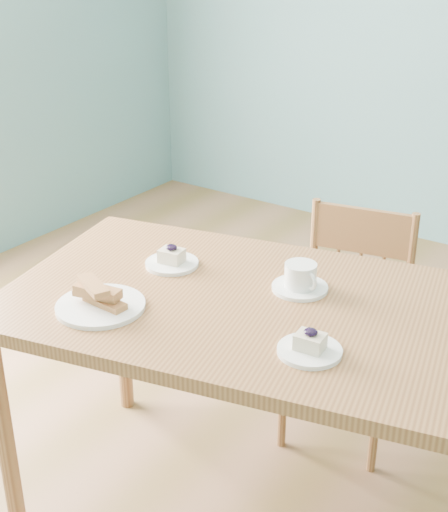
# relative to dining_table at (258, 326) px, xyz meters

# --- Properties ---
(room) EXTENTS (5.01, 5.01, 2.71)m
(room) POSITION_rel_dining_table_xyz_m (0.26, -0.10, 0.67)
(room) COLOR #926444
(room) RESTS_ON ground
(dining_table) EXTENTS (1.54, 1.09, 0.75)m
(dining_table) POSITION_rel_dining_table_xyz_m (0.00, 0.00, 0.00)
(dining_table) COLOR #9A663A
(dining_table) RESTS_ON ground
(dining_chair) EXTENTS (0.44, 0.42, 0.82)m
(dining_chair) POSITION_rel_dining_table_xyz_m (0.03, 0.54, -0.26)
(dining_chair) COLOR #9A663A
(dining_chair) RESTS_ON ground
(cheesecake_plate_near) EXTENTS (0.16, 0.16, 0.07)m
(cheesecake_plate_near) POSITION_rel_dining_table_xyz_m (0.24, -0.15, 0.09)
(cheesecake_plate_near) COLOR white
(cheesecake_plate_near) RESTS_ON dining_table
(cheesecake_plate_far) EXTENTS (0.16, 0.16, 0.07)m
(cheesecake_plate_far) POSITION_rel_dining_table_xyz_m (-0.34, 0.05, 0.09)
(cheesecake_plate_far) COLOR white
(cheesecake_plate_far) RESTS_ON dining_table
(coffee_cup) EXTENTS (0.16, 0.16, 0.08)m
(coffee_cup) POSITION_rel_dining_table_xyz_m (0.06, 0.13, 0.11)
(coffee_cup) COLOR white
(coffee_cup) RESTS_ON dining_table
(biscotti_plate) EXTENTS (0.24, 0.24, 0.08)m
(biscotti_plate) POSITION_rel_dining_table_xyz_m (-0.33, -0.27, 0.10)
(biscotti_plate) COLOR white
(biscotti_plate) RESTS_ON dining_table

